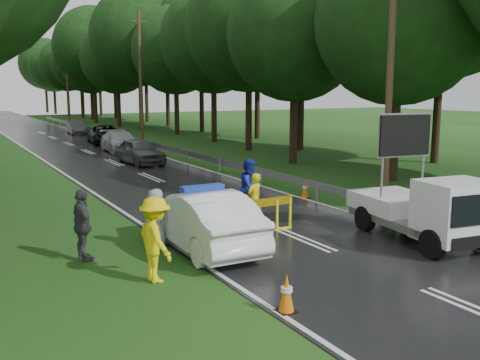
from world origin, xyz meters
TOP-DOWN VIEW (x-y plane):
  - ground at (0.00, 0.00)m, footprint 160.00×160.00m
  - road at (0.00, 30.00)m, footprint 7.00×140.00m
  - guardrail at (3.70, 29.67)m, footprint 0.12×60.06m
  - utility_pole_near at (5.20, 2.00)m, footprint 1.40×0.24m
  - utility_pole_mid at (5.20, 28.00)m, footprint 1.40×0.24m
  - utility_pole_far at (5.20, 54.00)m, footprint 1.40×0.24m
  - police_sedan at (-2.78, 0.49)m, footprint 1.76×4.72m
  - work_truck at (2.80, -2.03)m, footprint 2.48×4.54m
  - barrier at (-0.80, 1.00)m, footprint 2.48×0.11m
  - officer at (-0.27, 2.00)m, footprint 0.68×0.55m
  - civilian at (0.16, 3.00)m, footprint 1.17×1.11m
  - bystander_left at (-4.72, -1.21)m, footprint 0.79×1.27m
  - bystander_mid at (-5.75, 1.01)m, footprint 0.54×1.09m
  - bystander_right at (-3.80, 1.21)m, footprint 0.89×0.91m
  - queue_car_first at (1.14, 16.87)m, footprint 2.04×4.33m
  - queue_car_second at (1.88, 22.87)m, footprint 2.25×4.93m
  - queue_car_third at (2.60, 28.87)m, footprint 2.91×5.32m
  - queue_car_fourth at (2.60, 38.83)m, footprint 1.57×3.93m
  - cone_near_left at (-3.18, -4.00)m, footprint 0.36×0.36m
  - cone_center at (-1.00, 1.03)m, footprint 0.36×0.36m
  - cone_far at (-0.20, 4.63)m, footprint 0.32×0.32m
  - cone_left_mid at (-2.38, 0.99)m, footprint 0.35×0.35m
  - cone_right at (3.50, 4.50)m, footprint 0.33×0.33m

SIDE VIEW (x-z plane):
  - ground at x=0.00m, z-range 0.00..0.00m
  - road at x=0.00m, z-range 0.00..0.02m
  - cone_far at x=-0.20m, z-range -0.01..0.67m
  - cone_right at x=3.50m, z-range -0.01..0.70m
  - cone_left_mid at x=-2.38m, z-range -0.01..0.72m
  - cone_center at x=-1.00m, z-range -0.01..0.74m
  - cone_near_left at x=-3.18m, z-range -0.01..0.75m
  - guardrail at x=3.70m, z-range 0.20..0.90m
  - queue_car_fourth at x=2.60m, z-range 0.00..1.27m
  - queue_car_second at x=1.88m, z-range 0.00..1.40m
  - queue_car_third at x=2.60m, z-range 0.00..1.41m
  - queue_car_first at x=1.14m, z-range 0.00..1.43m
  - barrier at x=-0.80m, z-range 0.26..1.29m
  - police_sedan at x=-2.78m, z-range -0.07..1.62m
  - bystander_right at x=-3.80m, z-range 0.00..1.58m
  - officer at x=-0.27m, z-range 0.00..1.61m
  - bystander_mid at x=-5.75m, z-range 0.00..1.79m
  - work_truck at x=2.80m, z-range -0.79..2.66m
  - bystander_left at x=-4.72m, z-range 0.00..1.89m
  - civilian at x=0.16m, z-range 0.00..1.92m
  - utility_pole_near at x=5.20m, z-range 0.06..10.06m
  - utility_pole_mid at x=5.20m, z-range 0.06..10.06m
  - utility_pole_far at x=5.20m, z-range 0.06..10.06m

